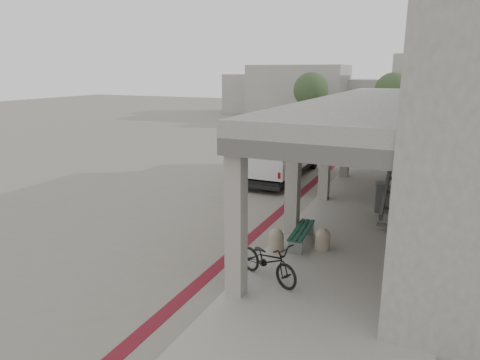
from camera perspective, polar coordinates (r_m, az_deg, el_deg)
The scene contains 13 objects.
ground at distance 13.63m, azimuth -2.29°, elevation -6.92°, with size 120.00×120.00×0.00m, color slate.
bike_lane_stripe at distance 14.98m, azimuth 4.61°, elevation -4.93°, with size 0.35×40.00×0.01m, color maroon.
sidewalk at distance 12.46m, azimuth 14.59°, elevation -9.23°, with size 4.40×28.00×0.12m, color gray.
transit_building at distance 15.93m, azimuth 28.50°, elevation 7.09°, with size 7.60×17.00×7.00m.
distant_backdrop at distance 48.03m, azimuth 14.47°, elevation 11.29°, with size 28.00×10.00×6.50m.
tree_left at distance 40.80m, azimuth 9.42°, elevation 11.74°, with size 3.20×3.20×4.80m.
tree_mid at distance 41.52m, azimuth 19.70°, elevation 11.15°, with size 3.20×3.20×4.80m.
fedex_truck at distance 20.36m, azimuth 5.73°, elevation 4.70°, with size 2.17×6.80×2.90m.
bench at distance 12.47m, azimuth 8.21°, elevation -7.03°, with size 0.52×1.85×0.43m.
bollard_near at distance 12.18m, azimuth 10.97°, elevation -7.72°, with size 0.40×0.40×0.60m.
bollard_far at distance 11.93m, azimuth 4.84°, elevation -7.91°, with size 0.42×0.42×0.63m.
utility_cabinet at distance 15.87m, azimuth 18.31°, elevation -2.16°, with size 0.46×0.61×1.01m, color slate.
bicycle_black at distance 10.28m, azimuth 3.73°, elevation -10.65°, with size 0.65×1.86×0.98m, color black.
Camera 1 is at (5.76, -11.32, 4.96)m, focal length 32.00 mm.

